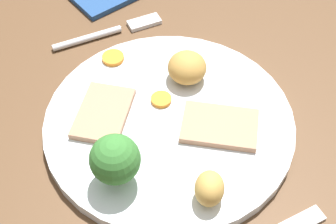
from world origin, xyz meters
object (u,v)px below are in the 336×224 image
object	(u,v)px
meat_slice_main	(220,126)
carrot_coin_back	(113,58)
roast_potato_left	(209,188)
carrot_coin_front	(161,99)
dinner_plate	(168,122)
meat_slice_under	(103,113)
fork	(111,32)
broccoli_floret	(115,160)
roast_potato_right	(187,68)

from	to	relation	value
meat_slice_main	carrot_coin_back	xyz separation A→B (cm)	(-15.59, -5.91, -0.14)
roast_potato_left	carrot_coin_front	bearing A→B (deg)	172.41
dinner_plate	carrot_coin_front	distance (cm)	2.82
meat_slice_under	fork	bearing A→B (deg)	153.33
broccoli_floret	roast_potato_right	bearing A→B (deg)	124.73
roast_potato_right	meat_slice_under	bearing A→B (deg)	-86.44
dinner_plate	broccoli_floret	distance (cm)	10.53
meat_slice_main	roast_potato_right	size ratio (longest dim) A/B	1.76
meat_slice_main	carrot_coin_back	size ratio (longest dim) A/B	3.04
dinner_plate	roast_potato_left	bearing A→B (deg)	-6.80
roast_potato_right	fork	distance (cm)	14.15
roast_potato_right	fork	world-z (taller)	roast_potato_right
fork	meat_slice_main	bearing A→B (deg)	-77.19
roast_potato_right	roast_potato_left	bearing A→B (deg)	-22.04
broccoli_floret	fork	xyz separation A→B (cm)	(-22.44, 9.09, -4.55)
dinner_plate	roast_potato_left	xyz separation A→B (cm)	(10.96, -1.31, 2.41)
roast_potato_left	broccoli_floret	size ratio (longest dim) A/B	0.59
meat_slice_main	roast_potato_left	distance (cm)	9.05
meat_slice_main	broccoli_floret	world-z (taller)	broccoli_floret
dinner_plate	roast_potato_left	world-z (taller)	roast_potato_left
roast_potato_left	carrot_coin_back	distance (cm)	22.60
broccoli_floret	carrot_coin_back	bearing A→B (deg)	157.52
dinner_plate	fork	bearing A→B (deg)	177.64
carrot_coin_back	fork	size ratio (longest dim) A/B	0.18
roast_potato_left	fork	bearing A→B (deg)	175.94
carrot_coin_front	fork	xyz separation A→B (cm)	(-15.05, 0.23, -1.26)
roast_potato_right	broccoli_floret	bearing A→B (deg)	-55.27
roast_potato_left	carrot_coin_front	xyz separation A→B (cm)	(-13.57, 1.81, -1.46)
broccoli_floret	meat_slice_main	bearing A→B (deg)	93.53
dinner_plate	fork	size ratio (longest dim) A/B	1.84
dinner_plate	meat_slice_under	size ratio (longest dim) A/B	3.49
meat_slice_main	meat_slice_under	distance (cm)	13.11
roast_potato_right	meat_slice_main	bearing A→B (deg)	-4.09
broccoli_floret	meat_slice_under	bearing A→B (deg)	166.16
dinner_plate	meat_slice_under	bearing A→B (deg)	-120.77
roast_potato_right	carrot_coin_back	distance (cm)	9.80
dinner_plate	carrot_coin_front	size ratio (longest dim) A/B	11.79
meat_slice_main	fork	world-z (taller)	meat_slice_main
dinner_plate	carrot_coin_front	bearing A→B (deg)	169.13
carrot_coin_back	fork	world-z (taller)	carrot_coin_back
meat_slice_main	roast_potato_left	xyz separation A→B (cm)	(6.96, -5.63, 1.31)
meat_slice_under	broccoli_floret	size ratio (longest dim) A/B	1.32
dinner_plate	broccoli_floret	xyz separation A→B (cm)	(4.79, -8.37, 4.23)
meat_slice_under	roast_potato_right	size ratio (longest dim) A/B	1.71
carrot_coin_back	broccoli_floret	world-z (taller)	broccoli_floret
dinner_plate	roast_potato_left	size ratio (longest dim) A/B	7.77
meat_slice_main	roast_potato_left	bearing A→B (deg)	-38.95
dinner_plate	carrot_coin_back	size ratio (longest dim) A/B	10.32
meat_slice_main	carrot_coin_back	distance (cm)	16.67
meat_slice_main	carrot_coin_back	world-z (taller)	meat_slice_main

